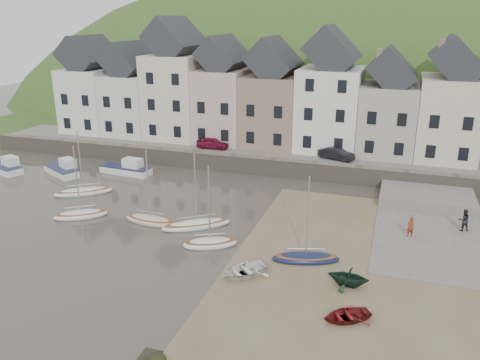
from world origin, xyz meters
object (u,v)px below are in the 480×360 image
(rowboat_red, at_px, (346,315))
(rowboat_white, at_px, (244,270))
(person_red, at_px, (410,227))
(car_left, at_px, (213,143))
(person_dark, at_px, (464,220))
(car_right, at_px, (337,154))
(rowboat_green, at_px, (348,276))
(sailboat_0, at_px, (84,192))

(rowboat_red, bearing_deg, rowboat_white, -146.40)
(rowboat_red, height_order, person_red, person_red)
(rowboat_red, relative_size, car_left, 0.74)
(rowboat_red, bearing_deg, person_dark, 119.78)
(car_left, bearing_deg, rowboat_red, -147.21)
(car_left, height_order, car_right, car_left)
(rowboat_white, relative_size, rowboat_red, 1.22)
(rowboat_white, relative_size, person_dark, 1.89)
(car_left, bearing_deg, rowboat_green, -143.61)
(sailboat_0, relative_size, car_right, 1.68)
(rowboat_white, distance_m, person_red, 13.69)
(rowboat_white, bearing_deg, person_red, 82.27)
(person_dark, distance_m, car_right, 16.20)
(rowboat_red, bearing_deg, sailboat_0, -149.61)
(rowboat_white, distance_m, car_right, 23.43)
(sailboat_0, bearing_deg, person_dark, 3.64)
(person_dark, bearing_deg, car_left, -41.61)
(person_red, bearing_deg, rowboat_red, 44.52)
(car_left, relative_size, car_right, 0.98)
(person_dark, height_order, car_left, car_left)
(rowboat_green, distance_m, car_left, 28.58)
(rowboat_green, xyz_separation_m, car_left, (-17.67, 22.41, 1.51))
(rowboat_red, xyz_separation_m, car_right, (-4.11, 26.02, 1.88))
(rowboat_green, relative_size, person_red, 1.56)
(sailboat_0, xyz_separation_m, car_left, (7.65, 13.64, 1.97))
(rowboat_green, distance_m, rowboat_red, 3.64)
(sailboat_0, distance_m, person_red, 28.93)
(rowboat_green, height_order, person_red, person_red)
(sailboat_0, distance_m, car_left, 15.76)
(rowboat_green, height_order, car_left, car_left)
(person_dark, bearing_deg, rowboat_green, 38.46)
(sailboat_0, height_order, person_dark, sailboat_0)
(rowboat_white, bearing_deg, car_right, 123.05)
(car_right, bearing_deg, sailboat_0, 142.05)
(rowboat_red, distance_m, car_left, 31.68)
(rowboat_white, distance_m, rowboat_green, 6.50)
(rowboat_white, height_order, car_left, car_left)
(person_red, distance_m, car_left, 25.46)
(rowboat_red, height_order, car_right, car_right)
(rowboat_red, bearing_deg, car_left, -179.18)
(rowboat_white, height_order, car_right, car_right)
(sailboat_0, height_order, rowboat_white, sailboat_0)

